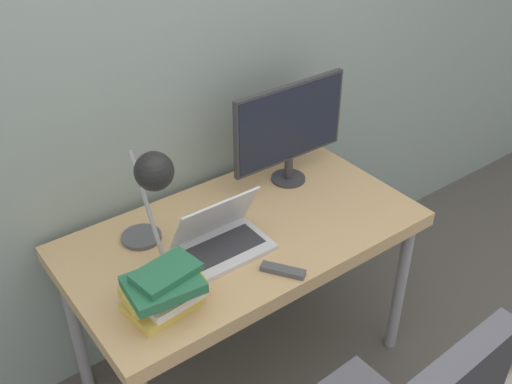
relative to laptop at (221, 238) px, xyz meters
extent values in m
cube|color=gray|center=(0.13, 0.48, 0.48)|extent=(8.00, 0.05, 2.60)
cube|color=tan|center=(0.13, 0.04, -0.08)|extent=(1.37, 0.74, 0.06)
cylinder|color=gray|center=(0.75, -0.27, -0.46)|extent=(0.05, 0.05, 0.72)
cylinder|color=gray|center=(-0.49, 0.36, -0.46)|extent=(0.05, 0.05, 0.72)
cylinder|color=gray|center=(0.75, 0.36, -0.46)|extent=(0.05, 0.05, 0.72)
cube|color=silver|center=(0.00, -0.02, -0.04)|extent=(0.33, 0.22, 0.02)
cube|color=#2D2D33|center=(0.00, -0.02, -0.03)|extent=(0.28, 0.13, 0.00)
cube|color=silver|center=(0.00, 0.04, 0.07)|extent=(0.33, 0.12, 0.20)
cube|color=black|center=(0.00, 0.04, 0.07)|extent=(0.30, 0.10, 0.17)
cylinder|color=#333338|center=(0.50, 0.22, -0.04)|extent=(0.15, 0.15, 0.01)
cylinder|color=#333338|center=(0.50, 0.22, 0.02)|extent=(0.04, 0.04, 0.10)
cube|color=#333338|center=(0.50, 0.22, 0.23)|extent=(0.55, 0.02, 0.34)
cube|color=black|center=(0.50, 0.21, 0.23)|extent=(0.52, 0.00, 0.32)
cylinder|color=#4C4C51|center=(-0.21, 0.23, -0.04)|extent=(0.15, 0.15, 0.02)
cylinder|color=#99999E|center=(-0.21, 0.14, 0.16)|extent=(0.02, 0.19, 0.38)
sphere|color=black|center=(-0.21, 0.05, 0.34)|extent=(0.13, 0.13, 0.13)
cube|color=gold|center=(-0.33, -0.14, -0.03)|extent=(0.24, 0.19, 0.03)
cube|color=silver|center=(-0.31, -0.15, 0.00)|extent=(0.20, 0.17, 0.03)
cube|color=gold|center=(-0.32, -0.14, 0.03)|extent=(0.26, 0.14, 0.03)
cube|color=#286B47|center=(-0.32, -0.16, 0.07)|extent=(0.25, 0.20, 0.04)
cube|color=#286B47|center=(-0.30, -0.15, 0.10)|extent=(0.22, 0.16, 0.03)
cube|color=#4C4C51|center=(0.09, -0.24, -0.04)|extent=(0.12, 0.15, 0.02)
camera|label=1|loc=(-0.93, -1.46, 1.36)|focal=42.00mm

